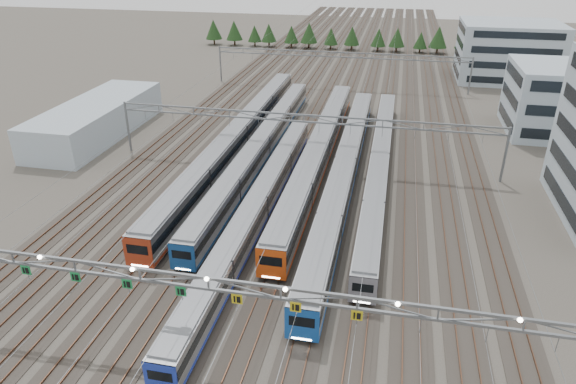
% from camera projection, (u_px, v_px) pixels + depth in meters
% --- Properties ---
extents(ground, '(400.00, 400.00, 0.00)m').
position_uv_depth(ground, '(214.00, 356.00, 41.91)').
color(ground, '#47423A').
rests_on(ground, ground).
extents(track_bed, '(54.00, 260.00, 5.42)m').
position_uv_depth(track_bed, '(347.00, 66.00, 128.73)').
color(track_bed, '#2D2823').
rests_on(track_bed, ground).
extents(train_a, '(3.11, 68.75, 4.06)m').
position_uv_depth(train_a, '(238.00, 136.00, 81.32)').
color(train_a, black).
rests_on(train_a, ground).
extents(train_b, '(2.78, 62.28, 3.62)m').
position_uv_depth(train_b, '(261.00, 146.00, 78.13)').
color(train_b, black).
rests_on(train_b, ground).
extents(train_c, '(2.63, 54.06, 3.42)m').
position_uv_depth(train_c, '(257.00, 207.00, 60.70)').
color(train_c, black).
rests_on(train_c, ground).
extents(train_d, '(3.07, 60.57, 4.01)m').
position_uv_depth(train_d, '(319.00, 151.00, 75.99)').
color(train_d, black).
rests_on(train_d, ground).
extents(train_e, '(2.94, 64.70, 3.83)m').
position_uv_depth(train_e, '(345.00, 169.00, 70.20)').
color(train_e, black).
rests_on(train_e, ground).
extents(train_f, '(2.63, 60.32, 3.42)m').
position_uv_depth(train_f, '(379.00, 163.00, 72.71)').
color(train_f, black).
rests_on(train_f, ground).
extents(gantry_near, '(56.36, 0.61, 8.08)m').
position_uv_depth(gantry_near, '(207.00, 287.00, 38.64)').
color(gantry_near, slate).
rests_on(gantry_near, ground).
extents(gantry_mid, '(56.36, 0.36, 8.00)m').
position_uv_depth(gantry_mid, '(304.00, 124.00, 74.04)').
color(gantry_mid, slate).
rests_on(gantry_mid, ground).
extents(gantry_far, '(56.36, 0.36, 8.00)m').
position_uv_depth(gantry_far, '(340.00, 59.00, 113.41)').
color(gantry_far, slate).
rests_on(gantry_far, ground).
extents(depot_bldg_mid, '(14.00, 16.00, 11.59)m').
position_uv_depth(depot_bldg_mid, '(553.00, 99.00, 87.50)').
color(depot_bldg_mid, '#A6BAC6').
rests_on(depot_bldg_mid, ground).
extents(depot_bldg_north, '(22.00, 18.00, 13.11)m').
position_uv_depth(depot_bldg_north, '(508.00, 51.00, 120.02)').
color(depot_bldg_north, '#A6BAC6').
rests_on(depot_bldg_north, ground).
extents(west_shed, '(10.00, 30.00, 5.59)m').
position_uv_depth(west_shed, '(97.00, 119.00, 87.49)').
color(west_shed, '#A6BAC6').
rests_on(west_shed, ground).
extents(treeline, '(100.10, 5.60, 7.02)m').
position_uv_depth(treeline, '(365.00, 36.00, 151.41)').
color(treeline, '#332114').
rests_on(treeline, ground).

